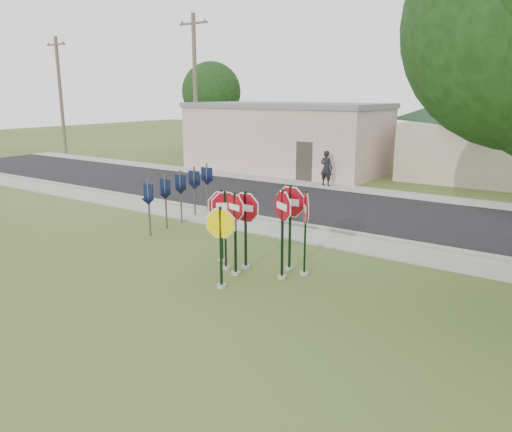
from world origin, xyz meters
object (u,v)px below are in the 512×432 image
Objects in this scene: stop_sign_center at (235,224)px; stop_sign_yellow at (221,238)px; utility_pole_near at (195,90)px; stop_sign_left at (225,219)px; pedestrian at (326,168)px.

stop_sign_center is 0.98m from stop_sign_yellow.
utility_pole_near is (-13.98, 15.01, 3.65)m from stop_sign_yellow.
stop_sign_yellow is at bearing -47.02° from utility_pole_near.
pedestrian is at bearing 105.12° from stop_sign_left.
stop_sign_yellow reaches higher than pedestrian.
utility_pole_near reaches higher than stop_sign_yellow.
stop_sign_center reaches higher than stop_sign_yellow.
stop_sign_yellow is at bearing 109.33° from pedestrian.
stop_sign_left is at bearing 123.46° from stop_sign_yellow.
stop_sign_yellow is 20.83m from utility_pole_near.
pedestrian is (-4.25, 14.10, -0.33)m from stop_sign_yellow.
stop_sign_yellow is 1.19× the size of pedestrian.
utility_pole_near is (-13.23, 13.87, 3.54)m from stop_sign_left.
stop_sign_yellow is (0.26, -0.94, -0.11)m from stop_sign_center.
stop_sign_center is at bearing -45.71° from utility_pole_near.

